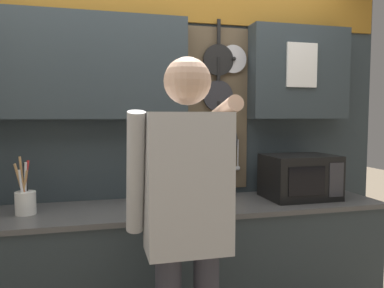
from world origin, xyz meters
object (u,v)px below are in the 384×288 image
at_px(microwave, 300,177).
at_px(person, 187,211).
at_px(utensil_crock, 25,200).
at_px(knife_block, 176,189).

xyz_separation_m(microwave, person, (-0.93, -0.62, -0.02)).
height_order(microwave, utensil_crock, utensil_crock).
bearing_deg(microwave, utensil_crock, 179.95).
bearing_deg(utensil_crock, microwave, -0.05).
bearing_deg(knife_block, microwave, -0.02).
xyz_separation_m(utensil_crock, person, (0.79, -0.62, 0.04)).
bearing_deg(utensil_crock, knife_block, -0.07).
relative_size(microwave, knife_block, 1.68).
xyz_separation_m(knife_block, person, (-0.08, -0.62, 0.02)).
distance_m(microwave, utensil_crock, 1.73).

